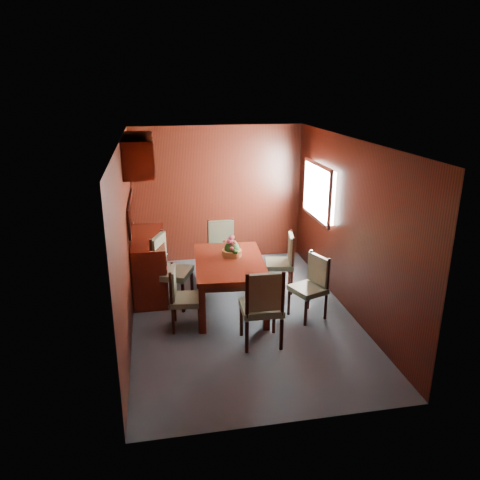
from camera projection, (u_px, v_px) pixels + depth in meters
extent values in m
plane|color=#3B4751|center=(242.00, 314.00, 6.57)|extent=(4.50, 4.50, 0.00)
cube|color=black|center=(126.00, 239.00, 5.93)|extent=(0.02, 4.50, 2.40)
cube|color=black|center=(349.00, 227.00, 6.45)|extent=(0.02, 4.50, 2.40)
cube|color=black|center=(218.00, 194.00, 8.28)|extent=(3.00, 0.02, 2.40)
cube|color=black|center=(290.00, 310.00, 4.09)|extent=(3.00, 0.02, 2.40)
cube|color=black|center=(242.00, 141.00, 5.80)|extent=(3.00, 4.50, 0.02)
cube|color=white|center=(321.00, 191.00, 7.39)|extent=(0.14, 1.10, 0.80)
cube|color=#B2B2B7|center=(317.00, 192.00, 7.37)|extent=(0.04, 1.20, 0.90)
cube|color=black|center=(131.00, 213.00, 6.84)|extent=(0.03, 1.36, 0.41)
cube|color=silver|center=(132.00, 213.00, 6.84)|extent=(0.01, 1.30, 0.35)
cube|color=#350C06|center=(138.00, 154.00, 6.59)|extent=(0.40, 1.40, 0.50)
cube|color=#350C06|center=(149.00, 264.00, 7.14)|extent=(0.48, 1.40, 0.90)
cube|color=#350C06|center=(202.00, 310.00, 5.98)|extent=(0.09, 0.09, 0.66)
cube|color=#350C06|center=(267.00, 307.00, 6.07)|extent=(0.09, 0.09, 0.66)
cube|color=#350C06|center=(199.00, 268.00, 7.30)|extent=(0.09, 0.09, 0.66)
cube|color=#350C06|center=(252.00, 266.00, 7.39)|extent=(0.09, 0.09, 0.66)
cube|color=black|center=(230.00, 267.00, 6.59)|extent=(0.94, 1.48, 0.10)
cube|color=#350C06|center=(230.00, 262.00, 6.57)|extent=(1.07, 1.60, 0.06)
cylinder|color=black|center=(175.00, 309.00, 6.33)|extent=(0.04, 0.04, 0.35)
cylinder|color=black|center=(173.00, 322.00, 6.00)|extent=(0.04, 0.04, 0.35)
cylinder|color=black|center=(200.00, 308.00, 6.36)|extent=(0.04, 0.04, 0.35)
cylinder|color=black|center=(200.00, 321.00, 6.02)|extent=(0.04, 0.04, 0.35)
cube|color=#68775B|center=(186.00, 300.00, 6.10)|extent=(0.43, 0.45, 0.07)
cylinder|color=black|center=(173.00, 278.00, 6.18)|extent=(0.04, 0.04, 0.46)
cylinder|color=black|center=(171.00, 290.00, 5.85)|extent=(0.04, 0.04, 0.46)
cube|color=#68775B|center=(173.00, 282.00, 6.01)|extent=(0.10, 0.38, 0.39)
cylinder|color=black|center=(165.00, 283.00, 7.05)|extent=(0.05, 0.05, 0.43)
cylinder|color=black|center=(155.00, 296.00, 6.64)|extent=(0.05, 0.05, 0.43)
cylinder|color=black|center=(192.00, 285.00, 6.97)|extent=(0.05, 0.05, 0.43)
cylinder|color=black|center=(183.00, 298.00, 6.56)|extent=(0.05, 0.05, 0.43)
cube|color=#68775B|center=(173.00, 273.00, 6.71)|extent=(0.63, 0.65, 0.09)
cylinder|color=black|center=(163.00, 248.00, 6.87)|extent=(0.05, 0.05, 0.57)
cylinder|color=black|center=(152.00, 259.00, 6.46)|extent=(0.05, 0.05, 0.57)
cube|color=#68775B|center=(159.00, 252.00, 6.65)|extent=(0.23, 0.45, 0.48)
cylinder|color=black|center=(326.00, 307.00, 6.38)|extent=(0.04, 0.04, 0.36)
cylinder|color=black|center=(308.00, 297.00, 6.68)|extent=(0.04, 0.04, 0.36)
cylinder|color=black|center=(306.00, 313.00, 6.21)|extent=(0.04, 0.04, 0.36)
cylinder|color=black|center=(289.00, 303.00, 6.51)|extent=(0.04, 0.04, 0.36)
cube|color=#68775B|center=(308.00, 289.00, 6.37)|extent=(0.53, 0.54, 0.07)
cylinder|color=black|center=(328.00, 275.00, 6.23)|extent=(0.04, 0.04, 0.48)
cylinder|color=black|center=(311.00, 266.00, 6.53)|extent=(0.04, 0.04, 0.48)
cube|color=#68775B|center=(318.00, 270.00, 6.37)|extent=(0.19, 0.38, 0.40)
cylinder|color=black|center=(291.00, 283.00, 7.12)|extent=(0.04, 0.04, 0.37)
cylinder|color=black|center=(289.00, 274.00, 7.47)|extent=(0.04, 0.04, 0.37)
cylinder|color=black|center=(268.00, 283.00, 7.12)|extent=(0.04, 0.04, 0.37)
cylinder|color=black|center=(267.00, 274.00, 7.48)|extent=(0.04, 0.04, 0.37)
cube|color=#68775B|center=(279.00, 264.00, 7.22)|extent=(0.49, 0.51, 0.08)
cylinder|color=black|center=(293.00, 253.00, 6.96)|extent=(0.04, 0.04, 0.49)
cylinder|color=black|center=(291.00, 245.00, 7.32)|extent=(0.04, 0.04, 0.49)
cube|color=#68775B|center=(291.00, 248.00, 7.13)|extent=(0.13, 0.40, 0.42)
cylinder|color=black|center=(247.00, 337.00, 5.58)|extent=(0.05, 0.05, 0.41)
cylinder|color=black|center=(281.00, 334.00, 5.64)|extent=(0.05, 0.05, 0.41)
cylinder|color=black|center=(241.00, 321.00, 5.96)|extent=(0.05, 0.05, 0.41)
cylinder|color=black|center=(274.00, 318.00, 6.02)|extent=(0.05, 0.05, 0.41)
cube|color=#68775B|center=(261.00, 308.00, 5.71)|extent=(0.50, 0.48, 0.08)
cylinder|color=black|center=(247.00, 296.00, 5.39)|extent=(0.05, 0.05, 0.55)
cylinder|color=black|center=(283.00, 294.00, 5.46)|extent=(0.05, 0.05, 0.55)
cube|color=#68775B|center=(265.00, 292.00, 5.44)|extent=(0.45, 0.08, 0.47)
cylinder|color=black|center=(233.00, 263.00, 7.90)|extent=(0.04, 0.04, 0.39)
cylinder|color=black|center=(210.00, 265.00, 7.82)|extent=(0.04, 0.04, 0.39)
cylinder|color=black|center=(238.00, 271.00, 7.55)|extent=(0.04, 0.04, 0.39)
cylinder|color=black|center=(213.00, 273.00, 7.46)|extent=(0.04, 0.04, 0.39)
cube|color=#68775B|center=(223.00, 253.00, 7.60)|extent=(0.48, 0.46, 0.08)
cylinder|color=black|center=(233.00, 233.00, 7.74)|extent=(0.04, 0.04, 0.52)
cylinder|color=black|center=(209.00, 235.00, 7.66)|extent=(0.04, 0.04, 0.52)
cube|color=#68775B|center=(221.00, 233.00, 7.68)|extent=(0.42, 0.08, 0.44)
cylinder|color=#C3793B|center=(232.00, 253.00, 6.73)|extent=(0.28, 0.28, 0.09)
sphere|color=#22501A|center=(232.00, 248.00, 6.71)|extent=(0.22, 0.22, 0.22)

